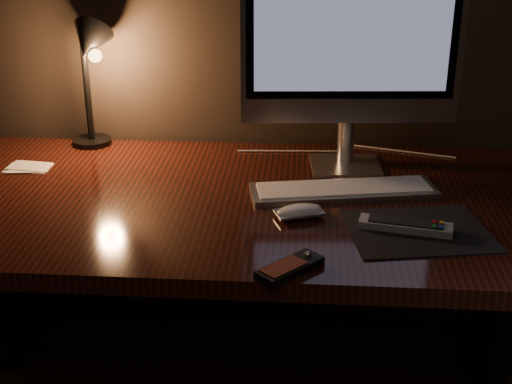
# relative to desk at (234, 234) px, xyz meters

# --- Properties ---
(desk) EXTENTS (1.60, 0.75, 0.75)m
(desk) POSITION_rel_desk_xyz_m (0.00, 0.00, 0.00)
(desk) COLOR black
(desk) RESTS_ON ground
(monitor) EXTENTS (0.52, 0.16, 0.55)m
(monitor) POSITION_rel_desk_xyz_m (0.27, 0.14, 0.45)
(monitor) COLOR silver
(monitor) RESTS_ON desk
(keyboard) EXTENTS (0.44, 0.20, 0.02)m
(keyboard) POSITION_rel_desk_xyz_m (0.26, -0.03, 0.14)
(keyboard) COLOR silver
(keyboard) RESTS_ON desk
(mousepad) EXTENTS (0.32, 0.27, 0.00)m
(mousepad) POSITION_rel_desk_xyz_m (0.40, -0.22, 0.13)
(mousepad) COLOR black
(mousepad) RESTS_ON desk
(mouse) EXTENTS (0.11, 0.09, 0.02)m
(mouse) POSITION_rel_desk_xyz_m (0.16, -0.17, 0.14)
(mouse) COLOR white
(mouse) RESTS_ON desk
(media_remote) EXTENTS (0.13, 0.13, 0.03)m
(media_remote) POSITION_rel_desk_xyz_m (0.15, -0.41, 0.14)
(media_remote) COLOR black
(media_remote) RESTS_ON desk
(tv_remote) EXTENTS (0.19, 0.08, 0.02)m
(tv_remote) POSITION_rel_desk_xyz_m (0.38, -0.22, 0.14)
(tv_remote) COLOR #979A9C
(tv_remote) RESTS_ON desk
(papers) EXTENTS (0.11, 0.07, 0.01)m
(papers) POSITION_rel_desk_xyz_m (-0.52, 0.07, 0.13)
(papers) COLOR white
(papers) RESTS_ON desk
(desk_lamp) EXTENTS (0.16, 0.18, 0.35)m
(desk_lamp) POSITION_rel_desk_xyz_m (-0.39, 0.23, 0.37)
(desk_lamp) COLOR black
(desk_lamp) RESTS_ON desk
(cable) EXTENTS (0.56, 0.09, 0.00)m
(cable) POSITION_rel_desk_xyz_m (0.28, 0.24, 0.13)
(cable) COLOR white
(cable) RESTS_ON desk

